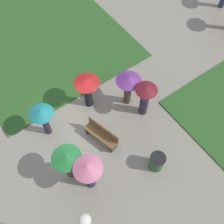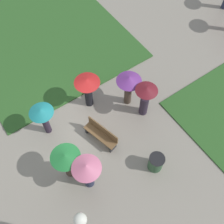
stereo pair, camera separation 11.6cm
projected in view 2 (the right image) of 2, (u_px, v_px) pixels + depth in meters
name	position (u px, v px, depth m)	size (l,w,h in m)	color
ground_plane	(71.00, 129.00, 12.56)	(90.00, 90.00, 0.00)	gray
lawn_patch_near	(43.00, 36.00, 15.56)	(9.30, 8.21, 0.06)	#2D5B26
park_bench	(101.00, 134.00, 11.91)	(1.65, 0.82, 0.90)	brown
trash_bin	(156.00, 163.00, 11.27)	(0.64, 0.64, 0.84)	#335638
crowd_person_red	(88.00, 86.00, 12.12)	(1.13, 1.13, 1.85)	black
crowd_person_pink	(87.00, 171.00, 10.10)	(1.09, 1.09, 1.95)	#282D47
crowd_person_teal	(43.00, 116.00, 11.42)	(1.01, 1.01, 1.73)	#2D2333
crowd_person_purple	(129.00, 84.00, 12.15)	(1.12, 1.12, 1.83)	#47382D
crowd_person_green	(67.00, 161.00, 10.45)	(1.13, 1.13, 1.81)	#47382D
crowd_person_maroon	(145.00, 97.00, 11.99)	(0.96, 0.96, 1.90)	#2D2333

